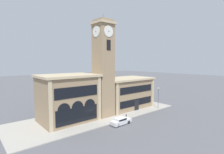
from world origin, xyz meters
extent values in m
plane|color=#56565B|center=(0.00, 0.00, 0.00)|extent=(300.00, 300.00, 0.00)
cube|color=#A39E93|center=(0.00, 6.77, 0.07)|extent=(40.59, 13.54, 0.15)
cube|color=#937A5B|center=(0.00, 5.27, 10.38)|extent=(3.75, 3.75, 20.77)
cube|color=tan|center=(0.00, 5.27, 20.99)|extent=(4.45, 4.45, 0.45)
cube|color=#937A5B|center=(0.00, 5.27, 21.52)|extent=(3.45, 3.45, 0.60)
cylinder|color=#4C4C51|center=(0.00, 5.27, 22.42)|extent=(0.10, 0.10, 1.20)
cylinder|color=silver|center=(0.00, 3.34, 19.07)|extent=(2.40, 0.10, 2.40)
cylinder|color=black|center=(0.00, 3.27, 19.07)|extent=(0.19, 0.04, 0.19)
cylinder|color=silver|center=(-1.93, 5.27, 19.07)|extent=(0.10, 2.40, 2.40)
cylinder|color=black|center=(-2.00, 5.27, 19.07)|extent=(0.04, 0.19, 0.19)
cube|color=black|center=(0.00, 3.35, 16.17)|extent=(1.05, 0.10, 2.20)
cube|color=#937A5B|center=(-7.76, 7.47, 4.72)|extent=(11.16, 8.15, 9.45)
cube|color=tan|center=(-7.76, 7.47, 9.67)|extent=(11.86, 8.85, 0.45)
cube|color=tan|center=(-12.99, 3.33, 4.72)|extent=(0.70, 0.16, 9.45)
cube|color=tan|center=(-2.53, 3.33, 4.72)|extent=(0.70, 0.16, 9.45)
cube|color=black|center=(-7.76, 3.35, 6.80)|extent=(9.15, 0.10, 2.08)
cube|color=black|center=(-7.76, 3.35, 2.27)|extent=(8.93, 0.10, 3.02)
cylinder|color=black|center=(-10.55, 3.34, 3.78)|extent=(2.46, 0.06, 2.46)
cylinder|color=black|center=(-7.76, 3.34, 3.78)|extent=(2.46, 0.06, 2.46)
cylinder|color=black|center=(-4.97, 3.34, 3.78)|extent=(2.46, 0.06, 2.46)
cube|color=#937A5B|center=(9.24, 7.47, 3.86)|extent=(14.12, 8.15, 7.73)
cube|color=tan|center=(9.24, 7.47, 7.95)|extent=(14.82, 8.85, 0.45)
cube|color=tan|center=(2.53, 3.33, 3.86)|extent=(0.70, 0.16, 7.73)
cube|color=tan|center=(15.95, 3.33, 3.86)|extent=(0.70, 0.16, 7.73)
cube|color=black|center=(9.24, 3.35, 5.56)|extent=(11.58, 0.10, 1.70)
cube|color=black|center=(9.24, 3.34, 1.39)|extent=(1.50, 0.12, 2.78)
cube|color=black|center=(9.24, 3.35, 2.23)|extent=(11.58, 0.10, 1.73)
cube|color=silver|center=(-0.61, -1.30, 0.56)|extent=(4.55, 1.81, 0.74)
cube|color=silver|center=(-0.80, -1.30, 1.15)|extent=(2.20, 1.59, 0.45)
cube|color=black|center=(-0.80, -1.30, 1.15)|extent=(2.11, 1.63, 0.34)
cylinder|color=black|center=(0.77, -0.52, 0.34)|extent=(0.68, 0.23, 0.68)
cylinder|color=black|center=(0.80, -2.03, 0.34)|extent=(0.68, 0.23, 0.68)
cylinder|color=black|center=(-2.03, -0.58, 0.34)|extent=(0.68, 0.23, 0.68)
cylinder|color=black|center=(-2.00, -2.08, 0.34)|extent=(0.68, 0.23, 0.68)
cylinder|color=#4C4C51|center=(14.79, 0.73, 2.76)|extent=(0.12, 0.12, 5.23)
sphere|color=silver|center=(14.79, 0.73, 5.56)|extent=(0.36, 0.36, 0.36)
cylinder|color=black|center=(2.40, 0.27, 0.60)|extent=(0.18, 0.18, 0.90)
sphere|color=black|center=(2.40, 0.27, 1.13)|extent=(0.16, 0.16, 0.16)
camera|label=1|loc=(-23.98, -26.22, 12.58)|focal=28.00mm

